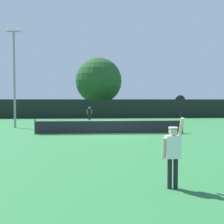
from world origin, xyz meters
TOP-DOWN VIEW (x-y plane):
  - ground_plane at (0.00, 0.00)m, footprint 120.00×120.00m
  - tennis_net at (0.00, 0.00)m, footprint 10.40×0.08m
  - perimeter_fence at (0.00, 16.50)m, footprint 36.58×0.12m
  - player_serving at (1.03, -11.39)m, footprint 0.67×0.39m
  - player_receiving at (-1.72, 11.83)m, footprint 0.57×0.23m
  - tennis_ball at (2.06, -3.59)m, footprint 0.07×0.07m
  - light_pole at (-7.89, 4.63)m, footprint 1.18×0.28m
  - large_tree at (-0.53, 21.97)m, footprint 7.04×7.04m
  - parked_car_near at (-8.27, 22.47)m, footprint 1.97×4.23m

SIDE VIEW (x-z plane):
  - ground_plane at x=0.00m, z-range 0.00..0.00m
  - tennis_ball at x=2.06m, z-range 0.00..0.07m
  - tennis_net at x=0.00m, z-range -0.02..1.05m
  - parked_car_near at x=-8.27m, z-range -0.07..1.62m
  - player_receiving at x=-1.72m, z-range 0.17..1.75m
  - player_serving at x=1.03m, z-range -0.16..2.31m
  - perimeter_fence at x=0.00m, z-range 0.00..2.49m
  - light_pole at x=-7.89m, z-range 0.57..8.99m
  - large_tree at x=-0.53m, z-range 0.91..9.80m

